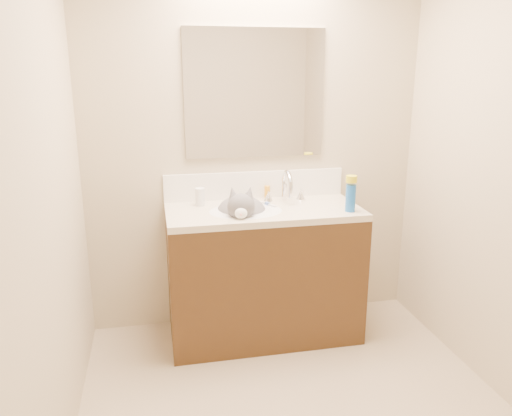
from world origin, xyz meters
name	(u,v)px	position (x,y,z in m)	size (l,w,h in m)	color
room_shell	(318,122)	(0.00, 0.00, 1.49)	(2.24, 2.54, 2.52)	tan
vanity_cabinet	(264,276)	(0.00, 0.97, 0.41)	(1.20, 0.55, 0.82)	#3D2511
counter_slab	(264,212)	(0.00, 0.97, 0.84)	(1.20, 0.55, 0.04)	beige
basin	(246,222)	(-0.12, 0.94, 0.79)	(0.45, 0.36, 0.14)	white
faucet	(286,188)	(0.18, 1.11, 0.95)	(0.28, 0.20, 0.21)	silver
cat	(242,213)	(-0.14, 0.97, 0.84)	(0.37, 0.46, 0.34)	#575557
backsplash	(255,185)	(0.00, 1.24, 0.95)	(1.20, 0.02, 0.18)	white
mirror	(255,94)	(0.00, 1.24, 1.54)	(0.90, 0.02, 0.80)	white
pill_bottle	(200,197)	(-0.38, 1.13, 0.92)	(0.06, 0.06, 0.11)	silver
pill_label	(200,199)	(-0.38, 1.13, 0.90)	(0.06, 0.06, 0.04)	#E65726
silver_jar	(249,196)	(-0.05, 1.18, 0.89)	(0.05, 0.05, 0.06)	#B7B7BC
amber_bottle	(267,193)	(0.07, 1.19, 0.91)	(0.04, 0.04, 0.09)	orange
toothbrush	(267,204)	(0.04, 1.05, 0.87)	(0.02, 0.15, 0.01)	silver
toothbrush_head	(267,204)	(0.04, 1.05, 0.87)	(0.02, 0.03, 0.02)	#5C7CC4
spray_can	(351,198)	(0.50, 0.81, 0.94)	(0.06, 0.06, 0.17)	#195AB3
spray_cap	(352,179)	(0.50, 0.81, 1.06)	(0.07, 0.07, 0.04)	yellow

